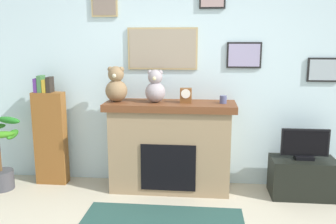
{
  "coord_description": "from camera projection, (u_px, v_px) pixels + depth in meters",
  "views": [
    {
      "loc": [
        0.25,
        -2.35,
        1.75
      ],
      "look_at": [
        -0.16,
        1.7,
        0.93
      ],
      "focal_mm": 38.55,
      "sensor_mm": 36.0,
      "label": 1
    }
  ],
  "objects": [
    {
      "name": "mantel_clock",
      "position": [
        186.0,
        95.0,
        4.07
      ],
      "size": [
        0.13,
        0.1,
        0.17
      ],
      "color": "brown",
      "rests_on": "fireplace"
    },
    {
      "name": "candle_jar",
      "position": [
        223.0,
        99.0,
        4.04
      ],
      "size": [
        0.08,
        0.08,
        0.09
      ],
      "primitive_type": "cylinder",
      "color": "#4C517A",
      "rests_on": "fireplace"
    },
    {
      "name": "bookshelf",
      "position": [
        50.0,
        135.0,
        4.4
      ],
      "size": [
        0.37,
        0.16,
        1.34
      ],
      "color": "brown",
      "rests_on": "ground_plane"
    },
    {
      "name": "back_wall",
      "position": [
        183.0,
        77.0,
        4.36
      ],
      "size": [
        5.2,
        0.15,
        2.6
      ],
      "color": "silver",
      "rests_on": "ground_plane"
    },
    {
      "name": "potted_plant",
      "position": [
        0.0,
        158.0,
        4.25
      ],
      "size": [
        0.59,
        0.59,
        0.85
      ],
      "color": "#3F3F44",
      "rests_on": "ground_plane"
    },
    {
      "name": "television",
      "position": [
        305.0,
        145.0,
        4.01
      ],
      "size": [
        0.52,
        0.14,
        0.35
      ],
      "color": "black",
      "rests_on": "tv_stand"
    },
    {
      "name": "tv_stand",
      "position": [
        302.0,
        177.0,
        4.08
      ],
      "size": [
        0.71,
        0.4,
        0.44
      ],
      "primitive_type": "cube",
      "color": "black",
      "rests_on": "ground_plane"
    },
    {
      "name": "teddy_bear_cream",
      "position": [
        155.0,
        88.0,
        4.09
      ],
      "size": [
        0.23,
        0.23,
        0.37
      ],
      "color": "gray",
      "rests_on": "fireplace"
    },
    {
      "name": "teddy_bear_tan",
      "position": [
        116.0,
        86.0,
        4.13
      ],
      "size": [
        0.25,
        0.25,
        0.41
      ],
      "color": "olive",
      "rests_on": "fireplace"
    },
    {
      "name": "fireplace",
      "position": [
        170.0,
        146.0,
        4.23
      ],
      "size": [
        1.49,
        0.54,
        1.05
      ],
      "color": "#937959",
      "rests_on": "ground_plane"
    }
  ]
}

